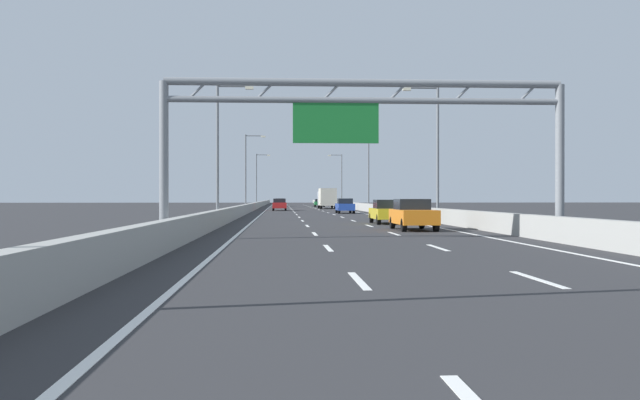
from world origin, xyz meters
The scene contains 53 objects.
ground_plane centered at (0.00, 100.00, 0.00)m, with size 260.00×260.00×0.00m, color #2D2D30.
lane_dash_left_1 centered at (-1.80, 12.50, 0.01)m, with size 0.16×3.00×0.01m, color white.
lane_dash_left_2 centered at (-1.80, 21.50, 0.01)m, with size 0.16×3.00×0.01m, color white.
lane_dash_left_3 centered at (-1.80, 30.50, 0.01)m, with size 0.16×3.00×0.01m, color white.
lane_dash_left_4 centered at (-1.80, 39.50, 0.01)m, with size 0.16×3.00×0.01m, color white.
lane_dash_left_5 centered at (-1.80, 48.50, 0.01)m, with size 0.16×3.00×0.01m, color white.
lane_dash_left_6 centered at (-1.80, 57.50, 0.01)m, with size 0.16×3.00×0.01m, color white.
lane_dash_left_7 centered at (-1.80, 66.50, 0.01)m, with size 0.16×3.00×0.01m, color white.
lane_dash_left_8 centered at (-1.80, 75.50, 0.01)m, with size 0.16×3.00×0.01m, color white.
lane_dash_left_9 centered at (-1.80, 84.50, 0.01)m, with size 0.16×3.00×0.01m, color white.
lane_dash_left_10 centered at (-1.80, 93.50, 0.01)m, with size 0.16×3.00×0.01m, color white.
lane_dash_left_11 centered at (-1.80, 102.50, 0.01)m, with size 0.16×3.00×0.01m, color white.
lane_dash_left_12 centered at (-1.80, 111.50, 0.01)m, with size 0.16×3.00×0.01m, color white.
lane_dash_left_13 centered at (-1.80, 120.50, 0.01)m, with size 0.16×3.00×0.01m, color white.
lane_dash_left_14 centered at (-1.80, 129.50, 0.01)m, with size 0.16×3.00×0.01m, color white.
lane_dash_left_15 centered at (-1.80, 138.50, 0.01)m, with size 0.16×3.00×0.01m, color white.
lane_dash_left_16 centered at (-1.80, 147.50, 0.01)m, with size 0.16×3.00×0.01m, color white.
lane_dash_left_17 centered at (-1.80, 156.50, 0.01)m, with size 0.16×3.00×0.01m, color white.
lane_dash_right_1 centered at (1.80, 12.50, 0.01)m, with size 0.16×3.00×0.01m, color white.
lane_dash_right_2 centered at (1.80, 21.50, 0.01)m, with size 0.16×3.00×0.01m, color white.
lane_dash_right_3 centered at (1.80, 30.50, 0.01)m, with size 0.16×3.00×0.01m, color white.
lane_dash_right_4 centered at (1.80, 39.50, 0.01)m, with size 0.16×3.00×0.01m, color white.
lane_dash_right_5 centered at (1.80, 48.50, 0.01)m, with size 0.16×3.00×0.01m, color white.
lane_dash_right_6 centered at (1.80, 57.50, 0.01)m, with size 0.16×3.00×0.01m, color white.
lane_dash_right_7 centered at (1.80, 66.50, 0.01)m, with size 0.16×3.00×0.01m, color white.
lane_dash_right_8 centered at (1.80, 75.50, 0.01)m, with size 0.16×3.00×0.01m, color white.
lane_dash_right_9 centered at (1.80, 84.50, 0.01)m, with size 0.16×3.00×0.01m, color white.
lane_dash_right_10 centered at (1.80, 93.50, 0.01)m, with size 0.16×3.00×0.01m, color white.
lane_dash_right_11 centered at (1.80, 102.50, 0.01)m, with size 0.16×3.00×0.01m, color white.
lane_dash_right_12 centered at (1.80, 111.50, 0.01)m, with size 0.16×3.00×0.01m, color white.
lane_dash_right_13 centered at (1.80, 120.50, 0.01)m, with size 0.16×3.00×0.01m, color white.
lane_dash_right_14 centered at (1.80, 129.50, 0.01)m, with size 0.16×3.00×0.01m, color white.
lane_dash_right_15 centered at (1.80, 138.50, 0.01)m, with size 0.16×3.00×0.01m, color white.
lane_dash_right_16 centered at (1.80, 147.50, 0.01)m, with size 0.16×3.00×0.01m, color white.
lane_dash_right_17 centered at (1.80, 156.50, 0.01)m, with size 0.16×3.00×0.01m, color white.
edge_line_left centered at (-5.25, 88.00, 0.01)m, with size 0.16×176.00×0.01m, color white.
edge_line_right centered at (5.25, 88.00, 0.01)m, with size 0.16×176.00×0.01m, color white.
barrier_left centered at (-6.90, 110.00, 0.47)m, with size 0.45×220.00×0.95m.
barrier_right centered at (6.90, 110.00, 0.47)m, with size 0.45×220.00×0.95m.
sign_gantry centered at (-0.15, 26.55, 4.84)m, with size 16.15×0.36×6.36m.
streetlamp_left_mid centered at (-7.47, 47.90, 5.40)m, with size 2.58×0.28×9.50m.
streetlamp_right_mid centered at (7.47, 47.90, 5.40)m, with size 2.58×0.28×9.50m.
streetlamp_left_far centered at (-7.47, 87.21, 5.40)m, with size 2.58×0.28×9.50m.
streetlamp_right_far centered at (7.47, 87.21, 5.40)m, with size 2.58×0.28×9.50m.
streetlamp_left_distant centered at (-7.47, 126.51, 5.40)m, with size 2.58×0.28×9.50m.
streetlamp_right_distant centered at (7.47, 126.51, 5.40)m, with size 2.58×0.28×9.50m.
yellow_car centered at (3.37, 42.89, 0.76)m, with size 1.80×4.53×1.51m.
silver_car centered at (-3.48, 131.19, 0.76)m, with size 1.82×4.48×1.48m.
red_car centered at (-3.48, 88.30, 0.77)m, with size 1.75×4.57×1.52m.
orange_car centered at (3.36, 34.21, 0.80)m, with size 1.79×4.57×1.57m.
blue_car centered at (3.37, 72.39, 0.78)m, with size 1.71×4.60×1.55m.
green_car centered at (3.67, 126.36, 0.72)m, with size 1.82×4.48×1.37m.
box_truck centered at (3.52, 103.36, 1.66)m, with size 2.31×8.52×2.99m.
Camera 1 is at (-3.34, -1.43, 1.65)m, focal length 39.84 mm.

